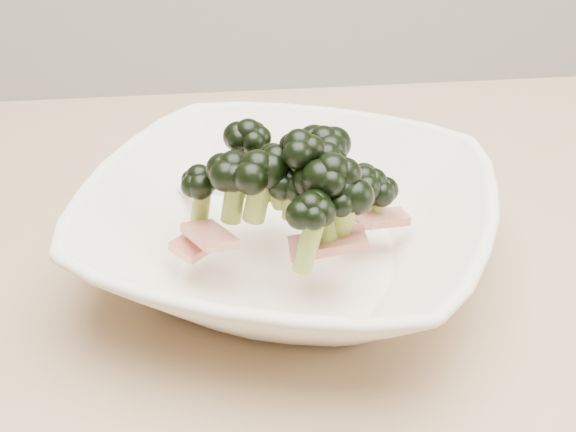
# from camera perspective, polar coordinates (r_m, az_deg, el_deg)

# --- Properties ---
(dining_table) EXTENTS (1.20, 0.80, 0.75)m
(dining_table) POSITION_cam_1_polar(r_m,az_deg,el_deg) (0.69, 8.74, -11.52)
(dining_table) COLOR tan
(dining_table) RESTS_ON ground
(broccoli_dish) EXTENTS (0.40, 0.40, 0.13)m
(broccoli_dish) POSITION_cam_1_polar(r_m,az_deg,el_deg) (0.61, 0.08, -0.55)
(broccoli_dish) COLOR white
(broccoli_dish) RESTS_ON dining_table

